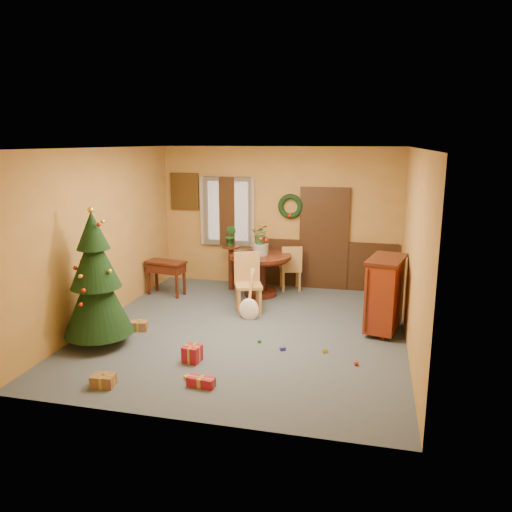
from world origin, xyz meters
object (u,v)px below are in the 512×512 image
(chair_near, at_px, (248,280))
(christmas_tree, at_px, (96,281))
(sideboard, at_px, (385,292))
(dining_table, at_px, (261,267))
(writing_desk, at_px, (166,269))

(chair_near, xyz_separation_m, christmas_tree, (-1.79, -2.01, 0.42))
(chair_near, xyz_separation_m, sideboard, (2.37, -0.48, 0.08))
(dining_table, bearing_deg, chair_near, -91.24)
(dining_table, bearing_deg, christmas_tree, -121.40)
(dining_table, height_order, sideboard, sideboard)
(chair_near, bearing_deg, christmas_tree, -131.70)
(sideboard, bearing_deg, dining_table, 148.55)
(dining_table, height_order, christmas_tree, christmas_tree)
(dining_table, distance_m, sideboard, 2.76)
(chair_near, relative_size, sideboard, 0.87)
(sideboard, bearing_deg, christmas_tree, -159.77)
(chair_near, relative_size, christmas_tree, 0.51)
(christmas_tree, relative_size, sideboard, 1.71)
(dining_table, xyz_separation_m, sideboard, (2.35, -1.44, 0.08))
(writing_desk, bearing_deg, chair_near, -17.15)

